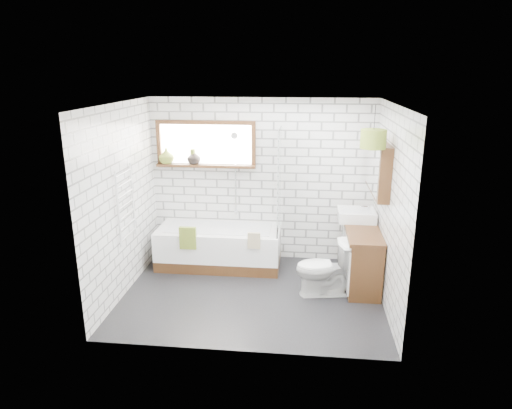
# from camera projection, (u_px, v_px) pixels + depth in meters

# --- Properties ---
(floor) EXTENTS (3.40, 2.60, 0.01)m
(floor) POSITION_uv_depth(u_px,v_px,m) (252.00, 294.00, 6.12)
(floor) COLOR black
(floor) RESTS_ON ground
(ceiling) EXTENTS (3.40, 2.60, 0.01)m
(ceiling) POSITION_uv_depth(u_px,v_px,m) (252.00, 104.00, 5.40)
(ceiling) COLOR white
(ceiling) RESTS_ON ground
(wall_back) EXTENTS (3.40, 0.01, 2.50)m
(wall_back) POSITION_uv_depth(u_px,v_px,m) (262.00, 181.00, 7.01)
(wall_back) COLOR white
(wall_back) RESTS_ON ground
(wall_front) EXTENTS (3.40, 0.01, 2.50)m
(wall_front) POSITION_uv_depth(u_px,v_px,m) (237.00, 242.00, 4.52)
(wall_front) COLOR white
(wall_front) RESTS_ON ground
(wall_left) EXTENTS (0.01, 2.60, 2.50)m
(wall_left) POSITION_uv_depth(u_px,v_px,m) (122.00, 201.00, 5.94)
(wall_left) COLOR white
(wall_left) RESTS_ON ground
(wall_right) EXTENTS (0.01, 2.60, 2.50)m
(wall_right) POSITION_uv_depth(u_px,v_px,m) (390.00, 209.00, 5.59)
(wall_right) COLOR white
(wall_right) RESTS_ON ground
(window) EXTENTS (1.52, 0.16, 0.68)m
(window) POSITION_uv_depth(u_px,v_px,m) (206.00, 144.00, 6.89)
(window) COLOR #361E0F
(window) RESTS_ON wall_back
(towel_radiator) EXTENTS (0.06, 0.52, 1.00)m
(towel_radiator) POSITION_uv_depth(u_px,v_px,m) (126.00, 205.00, 5.95)
(towel_radiator) COLOR white
(towel_radiator) RESTS_ON wall_left
(mirror_cabinet) EXTENTS (0.16, 1.20, 0.70)m
(mirror_cabinet) POSITION_uv_depth(u_px,v_px,m) (378.00, 167.00, 6.05)
(mirror_cabinet) COLOR #361E0F
(mirror_cabinet) RESTS_ON wall_right
(shower_riser) EXTENTS (0.02, 0.02, 1.30)m
(shower_riser) POSITION_uv_depth(u_px,v_px,m) (235.00, 174.00, 6.98)
(shower_riser) COLOR silver
(shower_riser) RESTS_ON wall_back
(bathtub) EXTENTS (1.84, 0.81, 0.60)m
(bathtub) POSITION_uv_depth(u_px,v_px,m) (219.00, 247.00, 6.95)
(bathtub) COLOR white
(bathtub) RESTS_ON floor
(shower_screen) EXTENTS (0.02, 0.72, 1.50)m
(shower_screen) POSITION_uv_depth(u_px,v_px,m) (279.00, 181.00, 6.56)
(shower_screen) COLOR white
(shower_screen) RESTS_ON bathtub
(towel_green) EXTENTS (0.24, 0.07, 0.33)m
(towel_green) POSITION_uv_depth(u_px,v_px,m) (188.00, 238.00, 6.52)
(towel_green) COLOR olive
(towel_green) RESTS_ON bathtub
(towel_beige) EXTENTS (0.18, 0.04, 0.23)m
(towel_beige) POSITION_uv_depth(u_px,v_px,m) (254.00, 241.00, 6.43)
(towel_beige) COLOR tan
(towel_beige) RESTS_ON bathtub
(vanity) EXTENTS (0.45, 1.41, 0.81)m
(vanity) POSITION_uv_depth(u_px,v_px,m) (361.00, 254.00, 6.41)
(vanity) COLOR #361E0F
(vanity) RESTS_ON floor
(basin) EXTENTS (0.52, 0.46, 0.15)m
(basin) POSITION_uv_depth(u_px,v_px,m) (356.00, 215.00, 6.55)
(basin) COLOR white
(basin) RESTS_ON vanity
(tap) EXTENTS (0.04, 0.04, 0.17)m
(tap) POSITION_uv_depth(u_px,v_px,m) (368.00, 212.00, 6.52)
(tap) COLOR silver
(tap) RESTS_ON vanity
(toilet) EXTENTS (0.53, 0.79, 0.75)m
(toilet) POSITION_uv_depth(u_px,v_px,m) (324.00, 268.00, 6.01)
(toilet) COLOR white
(toilet) RESTS_ON floor
(vase_olive) EXTENTS (0.29, 0.29, 0.24)m
(vase_olive) POSITION_uv_depth(u_px,v_px,m) (166.00, 157.00, 6.98)
(vase_olive) COLOR olive
(vase_olive) RESTS_ON window
(vase_dark) EXTENTS (0.25, 0.25, 0.21)m
(vase_dark) POSITION_uv_depth(u_px,v_px,m) (194.00, 158.00, 6.94)
(vase_dark) COLOR black
(vase_dark) RESTS_ON window
(bottle) EXTENTS (0.10, 0.10, 0.23)m
(bottle) POSITION_uv_depth(u_px,v_px,m) (193.00, 158.00, 6.94)
(bottle) COLOR olive
(bottle) RESTS_ON window
(pendant) EXTENTS (0.31, 0.31, 0.23)m
(pendant) POSITION_uv_depth(u_px,v_px,m) (373.00, 139.00, 5.41)
(pendant) COLOR olive
(pendant) RESTS_ON ceiling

